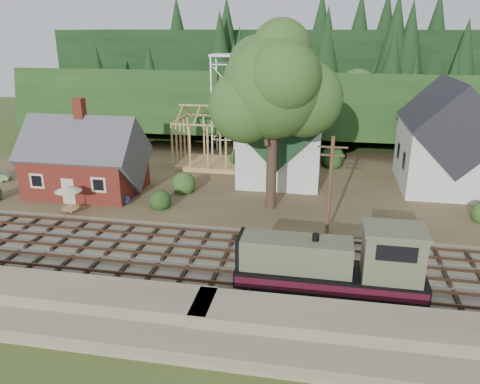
# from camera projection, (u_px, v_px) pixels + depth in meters

# --- Properties ---
(ground) EXTENTS (140.00, 140.00, 0.00)m
(ground) POSITION_uv_depth(u_px,v_px,m) (224.00, 260.00, 32.74)
(ground) COLOR #384C1E
(ground) RESTS_ON ground
(embankment) EXTENTS (64.00, 5.00, 1.60)m
(embankment) POSITION_uv_depth(u_px,v_px,m) (190.00, 334.00, 24.87)
(embankment) COLOR #7F7259
(embankment) RESTS_ON ground
(railroad_bed) EXTENTS (64.00, 11.00, 0.16)m
(railroad_bed) POSITION_uv_depth(u_px,v_px,m) (224.00, 259.00, 32.72)
(railroad_bed) COLOR #726B5B
(railroad_bed) RESTS_ON ground
(village_flat) EXTENTS (64.00, 26.00, 0.30)m
(village_flat) POSITION_uv_depth(u_px,v_px,m) (261.00, 180.00, 49.37)
(village_flat) COLOR brown
(village_flat) RESTS_ON ground
(hillside) EXTENTS (70.00, 28.96, 12.74)m
(hillside) POSITION_uv_depth(u_px,v_px,m) (283.00, 134.00, 71.66)
(hillside) COLOR #1E3F19
(hillside) RESTS_ON ground
(ridge) EXTENTS (80.00, 20.00, 12.00)m
(ridge) POSITION_uv_depth(u_px,v_px,m) (292.00, 115.00, 86.49)
(ridge) COLOR black
(ridge) RESTS_ON ground
(depot) EXTENTS (10.80, 7.41, 9.00)m
(depot) POSITION_uv_depth(u_px,v_px,m) (85.00, 163.00, 44.66)
(depot) COLOR #551314
(depot) RESTS_ON village_flat
(church) EXTENTS (8.40, 15.17, 13.00)m
(church) POSITION_uv_depth(u_px,v_px,m) (283.00, 131.00, 48.91)
(church) COLOR silver
(church) RESTS_ON village_flat
(farmhouse) EXTENTS (8.40, 10.80, 10.60)m
(farmhouse) POSITION_uv_depth(u_px,v_px,m) (446.00, 142.00, 45.59)
(farmhouse) COLOR silver
(farmhouse) RESTS_ON village_flat
(timber_frame) EXTENTS (8.20, 6.20, 6.99)m
(timber_frame) POSITION_uv_depth(u_px,v_px,m) (214.00, 141.00, 53.09)
(timber_frame) COLOR tan
(timber_frame) RESTS_ON village_flat
(lattice_tower) EXTENTS (3.20, 3.20, 12.12)m
(lattice_tower) POSITION_uv_depth(u_px,v_px,m) (225.00, 75.00, 56.40)
(lattice_tower) COLOR silver
(lattice_tower) RESTS_ON village_flat
(big_tree) EXTENTS (10.90, 8.40, 14.70)m
(big_tree) POSITION_uv_depth(u_px,v_px,m) (275.00, 94.00, 38.31)
(big_tree) COLOR #38281E
(big_tree) RESTS_ON village_flat
(telegraph_pole_near) EXTENTS (2.20, 0.28, 8.00)m
(telegraph_pole_near) POSITION_uv_depth(u_px,v_px,m) (330.00, 186.00, 34.93)
(telegraph_pole_near) COLOR #4C331E
(telegraph_pole_near) RESTS_ON ground
(locomotive) EXTENTS (11.13, 2.78, 4.48)m
(locomotive) POSITION_uv_depth(u_px,v_px,m) (337.00, 265.00, 27.97)
(locomotive) COLOR black
(locomotive) RESTS_ON railroad_bed
(car_blue) EXTENTS (3.52, 3.84, 1.27)m
(car_blue) POSITION_uv_depth(u_px,v_px,m) (118.00, 193.00, 43.28)
(car_blue) COLOR #4E66A9
(car_blue) RESTS_ON village_flat
(patio_set) EXTENTS (2.25, 2.25, 2.51)m
(patio_set) POSITION_uv_depth(u_px,v_px,m) (68.00, 189.00, 39.60)
(patio_set) COLOR silver
(patio_set) RESTS_ON village_flat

